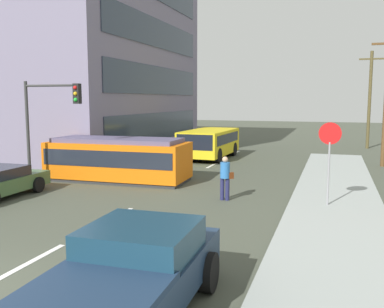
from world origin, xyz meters
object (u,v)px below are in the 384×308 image
Objects in this scene: city_bus at (209,142)px; pickup_truck_parked at (130,276)px; traffic_light_mast at (49,113)px; pedestrian_crossing at (225,176)px; stop_sign at (330,146)px; utility_pole_far at (370,98)px; streetcar_tram at (118,158)px.

city_bus reaches higher than pickup_truck_parked.
pickup_truck_parked is (4.42, -20.14, -0.26)m from city_bus.
traffic_light_mast reaches higher than city_bus.
traffic_light_mast is (-8.48, 9.27, 2.44)m from pickup_truck_parked.
city_bus is at bearing 109.11° from pedestrian_crossing.
traffic_light_mast reaches higher than stop_sign.
utility_pole_far is at bearing 82.71° from stop_sign.
pickup_truck_parked is 0.68× the size of utility_pole_far.
stop_sign is (3.09, 9.05, 1.40)m from pickup_truck_parked.
utility_pole_far is at bearing 56.15° from streetcar_tram.
streetcar_tram reaches higher than city_bus.
utility_pole_far is at bearing 54.94° from traffic_light_mast.
pickup_truck_parked is 1.75× the size of stop_sign.
streetcar_tram is at bearing 119.07° from pickup_truck_parked.
city_bus is 1.13× the size of pickup_truck_parked.
streetcar_tram is 1.45× the size of traffic_light_mast.
stop_sign is at bearing -14.35° from streetcar_tram.
streetcar_tram is 8.89m from city_bus.
streetcar_tram is 3.99× the size of pedestrian_crossing.
traffic_light_mast is (-2.11, -2.20, 2.20)m from streetcar_tram.
streetcar_tram reaches higher than pickup_truck_parked.
pickup_truck_parked is 12.80m from traffic_light_mast.
stop_sign is 0.63× the size of traffic_light_mast.
utility_pole_far is (5.71, 29.49, 3.11)m from pickup_truck_parked.
city_bus is (1.96, 8.67, 0.02)m from streetcar_tram.
city_bus reaches higher than pedestrian_crossing.
pedestrian_crossing is at bearing 178.33° from stop_sign.
stop_sign is (9.47, -2.42, 1.16)m from streetcar_tram.
pedestrian_crossing is at bearing -107.28° from utility_pole_far.
streetcar_tram is 0.89× the size of utility_pole_far.
city_bus is 0.77× the size of utility_pole_far.
city_bus is at bearing 77.29° from streetcar_tram.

